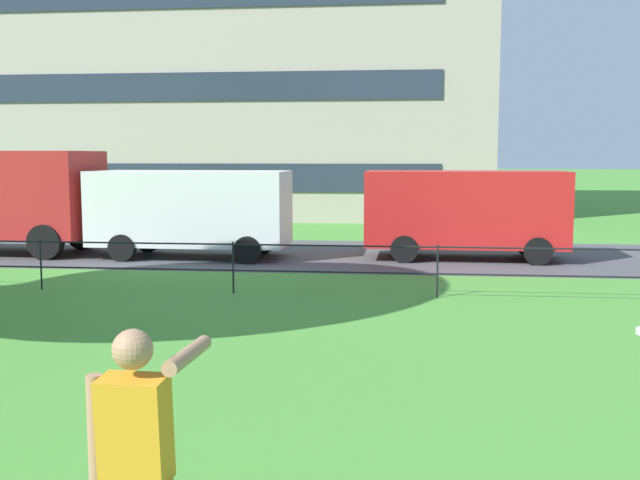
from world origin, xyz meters
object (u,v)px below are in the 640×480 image
object	(u,v)px
person_thrower	(137,470)
apartment_building_background	(210,24)
panel_van_center	(465,209)
flatbed_truck_left	(2,208)
panel_van_far_right	(191,209)

from	to	relation	value
person_thrower	apartment_building_background	world-z (taller)	apartment_building_background
panel_van_center	apartment_building_background	xyz separation A→B (m)	(-11.10, 17.42, 7.77)
person_thrower	flatbed_truck_left	size ratio (longest dim) A/B	0.23
flatbed_truck_left	panel_van_far_right	bearing A→B (deg)	-3.09
person_thrower	flatbed_truck_left	bearing A→B (deg)	121.41
panel_van_far_right	panel_van_center	xyz separation A→B (m)	(7.01, 0.53, 0.00)
panel_van_far_right	flatbed_truck_left	bearing A→B (deg)	176.91
person_thrower	apartment_building_background	bearing A→B (deg)	103.84
person_thrower	panel_van_far_right	distance (m)	15.56
person_thrower	panel_van_far_right	bearing A→B (deg)	104.99
panel_van_far_right	apartment_building_background	world-z (taller)	apartment_building_background
flatbed_truck_left	panel_van_center	size ratio (longest dim) A/B	1.46
flatbed_truck_left	apartment_building_background	world-z (taller)	apartment_building_background
person_thrower	panel_van_far_right	size ratio (longest dim) A/B	0.34
panel_van_far_right	person_thrower	bearing A→B (deg)	-75.01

